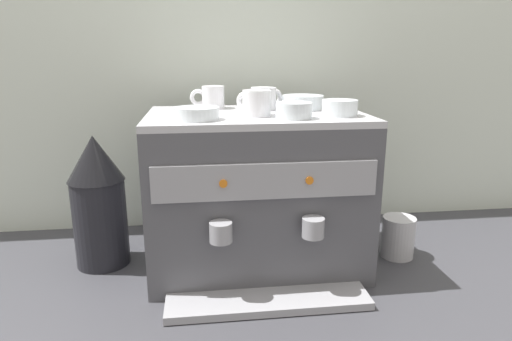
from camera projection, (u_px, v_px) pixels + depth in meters
The scene contains 12 objects.
ground_plane at pixel (256, 261), 1.35m from camera, with size 4.00×4.00×0.00m, color #38383D.
tiled_backsplash_wall at pixel (243, 77), 1.55m from camera, with size 2.80×0.03×1.06m, color silver.
espresso_machine at pixel (256, 191), 1.29m from camera, with size 0.60×0.50×0.45m.
ceramic_cup_0 at pixel (212, 97), 1.33m from camera, with size 0.10×0.07×0.07m.
ceramic_cup_1 at pixel (265, 99), 1.30m from camera, with size 0.10×0.08×0.07m.
ceramic_cup_2 at pixel (255, 103), 1.17m from camera, with size 0.09×0.10×0.07m.
ceramic_bowl_0 at pixel (340, 108), 1.17m from camera, with size 0.09×0.09×0.04m.
ceramic_bowl_1 at pixel (197, 114), 1.11m from camera, with size 0.11×0.11×0.03m.
ceramic_bowl_2 at pixel (303, 103), 1.31m from camera, with size 0.12×0.12×0.04m.
ceramic_bowl_3 at pixel (294, 111), 1.13m from camera, with size 0.09×0.09×0.04m.
coffee_grinder at pixel (98, 200), 1.29m from camera, with size 0.16×0.16×0.39m.
milk_pitcher at pixel (398, 237), 1.37m from camera, with size 0.10×0.10×0.13m, color #B7B7BC.
Camera 1 is at (-0.16, -1.22, 0.62)m, focal length 30.98 mm.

